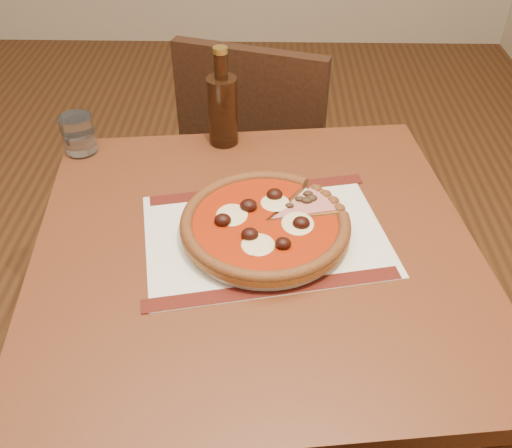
{
  "coord_description": "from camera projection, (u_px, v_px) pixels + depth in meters",
  "views": [
    {
      "loc": [
        1.01,
        -0.6,
        1.44
      ],
      "look_at": [
        0.99,
        0.19,
        0.78
      ],
      "focal_mm": 40.0,
      "sensor_mm": 36.0,
      "label": 1
    }
  ],
  "objects": [
    {
      "name": "water_glass",
      "position": [
        78.0,
        134.0,
        1.25
      ],
      "size": [
        0.08,
        0.08,
        0.09
      ],
      "primitive_type": "cylinder",
      "rotation": [
        0.0,
        0.0,
        -0.19
      ],
      "color": "white",
      "rests_on": "table"
    },
    {
      "name": "table",
      "position": [
        256.0,
        283.0,
        1.1
      ],
      "size": [
        0.89,
        0.89,
        0.75
      ],
      "rotation": [
        0.0,
        0.0,
        0.11
      ],
      "color": "#632D17",
      "rests_on": "ground"
    },
    {
      "name": "placemat",
      "position": [
        265.0,
        235.0,
        1.05
      ],
      "size": [
        0.49,
        0.4,
        0.0
      ],
      "primitive_type": "cube",
      "rotation": [
        0.0,
        0.0,
        0.21
      ],
      "color": "beige",
      "rests_on": "table"
    },
    {
      "name": "plate",
      "position": [
        265.0,
        231.0,
        1.05
      ],
      "size": [
        0.29,
        0.29,
        0.02
      ],
      "primitive_type": "cylinder",
      "color": "white",
      "rests_on": "placemat"
    },
    {
      "name": "pizza",
      "position": [
        265.0,
        222.0,
        1.04
      ],
      "size": [
        0.31,
        0.31,
        0.04
      ],
      "color": "#B0602A",
      "rests_on": "plate"
    },
    {
      "name": "ham_slice",
      "position": [
        307.0,
        203.0,
        1.08
      ],
      "size": [
        0.14,
        0.12,
        0.02
      ],
      "rotation": [
        0.0,
        0.0,
        0.57
      ],
      "color": "#B0602A",
      "rests_on": "plate"
    },
    {
      "name": "bottle",
      "position": [
        223.0,
        107.0,
        1.25
      ],
      "size": [
        0.07,
        0.07,
        0.22
      ],
      "color": "#331A0C",
      "rests_on": "table"
    },
    {
      "name": "chair_far",
      "position": [
        261.0,
        155.0,
        1.73
      ],
      "size": [
        0.52,
        0.52,
        0.87
      ],
      "rotation": [
        0.0,
        0.0,
        2.84
      ],
      "color": "black",
      "rests_on": "ground"
    }
  ]
}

